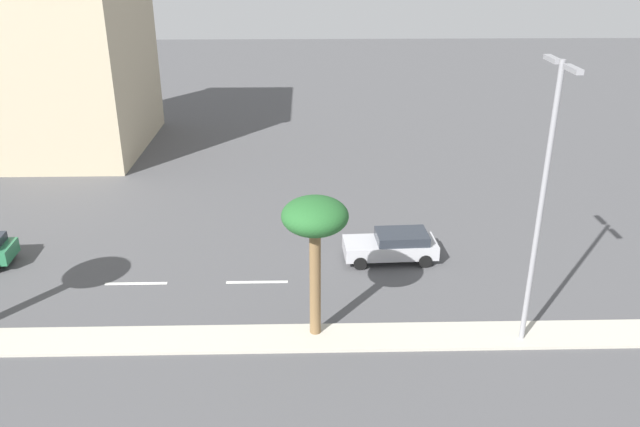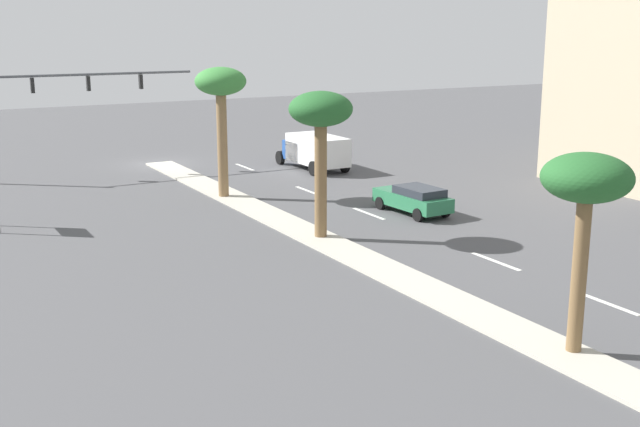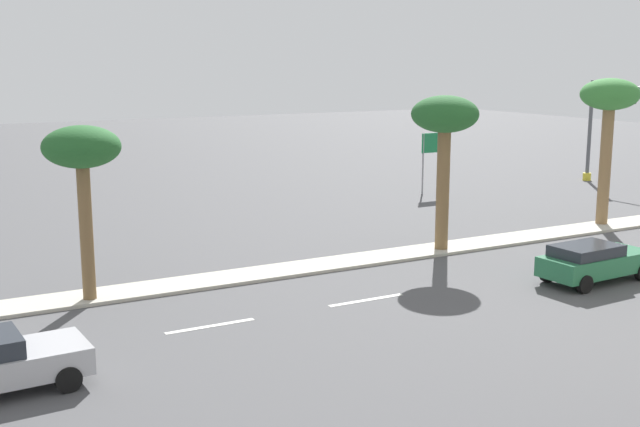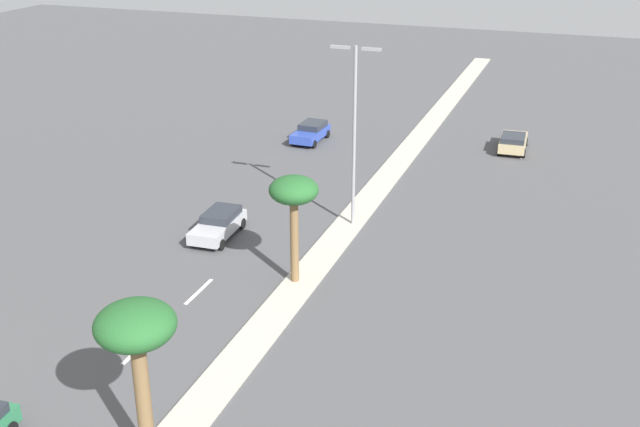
{
  "view_description": "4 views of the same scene",
  "coord_description": "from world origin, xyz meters",
  "px_view_note": "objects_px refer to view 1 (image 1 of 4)",
  "views": [
    {
      "loc": [
        20.83,
        36.25,
        14.41
      ],
      "look_at": [
        -3.34,
        36.83,
        3.9
      ],
      "focal_mm": 35.74,
      "sensor_mm": 36.0,
      "label": 1
    },
    {
      "loc": [
        16.23,
        51.5,
        9.14
      ],
      "look_at": [
        3.6,
        28.81,
        2.96
      ],
      "focal_mm": 44.67,
      "sensor_mm": 36.0,
      "label": 2
    },
    {
      "loc": [
        -26.07,
        42.03,
        7.81
      ],
      "look_at": [
        0.68,
        27.41,
        1.94
      ],
      "focal_mm": 44.84,
      "sensor_mm": 36.0,
      "label": 3
    },
    {
      "loc": [
        12.89,
        3.68,
        18.8
      ],
      "look_at": [
        0.47,
        38.15,
        3.34
      ],
      "focal_mm": 43.44,
      "sensor_mm": 36.0,
      "label": 4
    }
  ],
  "objects_px": {
    "commercial_building": "(77,52)",
    "palm_tree_front": "(315,222)",
    "street_lamp_inboard": "(544,189)",
    "sedan_silver_front": "(393,245)"
  },
  "relations": [
    {
      "from": "commercial_building",
      "to": "palm_tree_front",
      "type": "relative_size",
      "value": 2.46
    },
    {
      "from": "street_lamp_inboard",
      "to": "sedan_silver_front",
      "type": "relative_size",
      "value": 2.36
    },
    {
      "from": "street_lamp_inboard",
      "to": "palm_tree_front",
      "type": "bearing_deg",
      "value": -94.17
    },
    {
      "from": "palm_tree_front",
      "to": "street_lamp_inboard",
      "type": "xyz_separation_m",
      "value": [
        0.58,
        8.01,
        1.45
      ]
    },
    {
      "from": "commercial_building",
      "to": "sedan_silver_front",
      "type": "height_order",
      "value": "commercial_building"
    },
    {
      "from": "palm_tree_front",
      "to": "sedan_silver_front",
      "type": "bearing_deg",
      "value": 148.55
    },
    {
      "from": "commercial_building",
      "to": "street_lamp_inboard",
      "type": "height_order",
      "value": "commercial_building"
    },
    {
      "from": "street_lamp_inboard",
      "to": "sedan_silver_front",
      "type": "xyz_separation_m",
      "value": [
        -6.87,
        -4.16,
        -5.55
      ]
    },
    {
      "from": "palm_tree_front",
      "to": "sedan_silver_front",
      "type": "distance_m",
      "value": 8.43
    },
    {
      "from": "commercial_building",
      "to": "street_lamp_inboard",
      "type": "distance_m",
      "value": 35.36
    }
  ]
}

